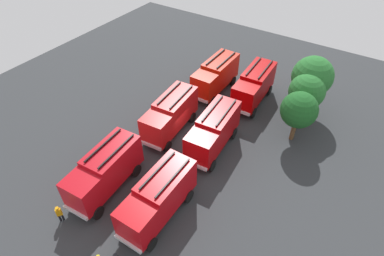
# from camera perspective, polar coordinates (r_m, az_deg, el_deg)

# --- Properties ---
(ground_plane) EXTENTS (54.48, 54.48, 0.00)m
(ground_plane) POSITION_cam_1_polar(r_m,az_deg,el_deg) (31.42, 0.00, -1.91)
(ground_plane) COLOR #2D3033
(fire_truck_0) EXTENTS (7.20, 2.76, 3.88)m
(fire_truck_0) POSITION_cam_1_polar(r_m,az_deg,el_deg) (36.88, 4.30, 9.55)
(fire_truck_0) COLOR #B41607
(fire_truck_0) RESTS_ON ground
(fire_truck_1) EXTENTS (7.37, 3.21, 3.88)m
(fire_truck_1) POSITION_cam_1_polar(r_m,az_deg,el_deg) (31.01, -3.94, 2.56)
(fire_truck_1) COLOR #B61516
(fire_truck_1) RESTS_ON ground
(fire_truck_2) EXTENTS (7.35, 3.15, 3.88)m
(fire_truck_2) POSITION_cam_1_polar(r_m,az_deg,el_deg) (26.64, -15.50, -7.39)
(fire_truck_2) COLOR #B60D16
(fire_truck_2) RESTS_ON ground
(fire_truck_3) EXTENTS (7.31, 3.03, 3.88)m
(fire_truck_3) POSITION_cam_1_polar(r_m,az_deg,el_deg) (35.68, 11.17, 7.63)
(fire_truck_3) COLOR #B00203
(fire_truck_3) RESTS_ON ground
(fire_truck_4) EXTENTS (7.36, 3.19, 3.88)m
(fire_truck_4) POSITION_cam_1_polar(r_m,az_deg,el_deg) (29.15, 3.92, -0.45)
(fire_truck_4) COLOR #A8070B
(fire_truck_4) RESTS_ON ground
(fire_truck_5) EXTENTS (7.23, 2.82, 3.88)m
(fire_truck_5) POSITION_cam_1_polar(r_m,az_deg,el_deg) (24.18, -6.12, -12.35)
(fire_truck_5) COLOR #B9080F
(fire_truck_5) RESTS_ON ground
(firefighter_1) EXTENTS (0.47, 0.35, 1.64)m
(firefighter_1) POSITION_cam_1_polar(r_m,az_deg,el_deg) (38.31, 9.13, 8.25)
(firefighter_1) COLOR black
(firefighter_1) RESTS_ON ground
(firefighter_2) EXTENTS (0.48, 0.42, 1.65)m
(firefighter_2) POSITION_cam_1_polar(r_m,az_deg,el_deg) (26.70, -22.88, -14.07)
(firefighter_2) COLOR black
(firefighter_2) RESTS_ON ground
(tree_0) EXTENTS (4.17, 4.17, 6.47)m
(tree_0) POSITION_cam_1_polar(r_m,az_deg,el_deg) (34.57, 20.96, 8.67)
(tree_0) COLOR brown
(tree_0) RESTS_ON ground
(tree_1) EXTENTS (3.58, 3.58, 5.54)m
(tree_1) POSITION_cam_1_polar(r_m,az_deg,el_deg) (33.24, 20.07, 6.23)
(tree_1) COLOR brown
(tree_1) RESTS_ON ground
(tree_2) EXTENTS (3.46, 3.46, 5.36)m
(tree_2) POSITION_cam_1_polar(r_m,az_deg,el_deg) (30.70, 18.82, 3.09)
(tree_2) COLOR brown
(tree_2) RESTS_ON ground
(traffic_cone_0) EXTENTS (0.47, 0.47, 0.67)m
(traffic_cone_0) POSITION_cam_1_polar(r_m,az_deg,el_deg) (35.94, 6.73, 4.91)
(traffic_cone_0) COLOR #F2600C
(traffic_cone_0) RESTS_ON ground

